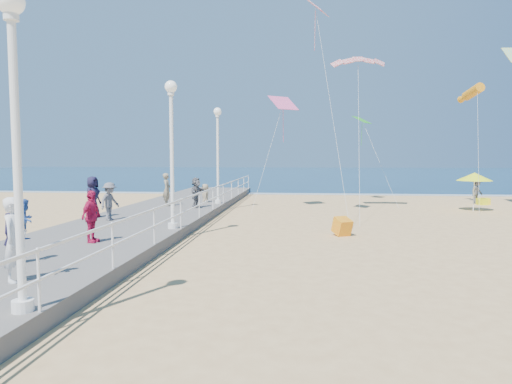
# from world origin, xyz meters

# --- Properties ---
(ground) EXTENTS (160.00, 160.00, 0.00)m
(ground) POSITION_xyz_m (0.00, 0.00, 0.00)
(ground) COLOR tan
(ground) RESTS_ON ground
(ocean) EXTENTS (160.00, 90.00, 0.05)m
(ocean) POSITION_xyz_m (0.00, 65.00, 0.01)
(ocean) COLOR #0C2C4C
(ocean) RESTS_ON ground
(surf_line) EXTENTS (160.00, 1.20, 0.04)m
(surf_line) POSITION_xyz_m (0.00, 20.50, 0.03)
(surf_line) COLOR silver
(surf_line) RESTS_ON ground
(boardwalk) EXTENTS (5.00, 44.00, 0.40)m
(boardwalk) POSITION_xyz_m (-7.50, 0.00, 0.20)
(boardwalk) COLOR slate
(boardwalk) RESTS_ON ground
(railing) EXTENTS (0.05, 42.00, 0.55)m
(railing) POSITION_xyz_m (-5.05, 0.00, 1.25)
(railing) COLOR white
(railing) RESTS_ON boardwalk
(lamp_post_near) EXTENTS (0.44, 0.44, 5.32)m
(lamp_post_near) POSITION_xyz_m (-5.35, -9.00, 3.66)
(lamp_post_near) COLOR white
(lamp_post_near) RESTS_ON boardwalk
(lamp_post_mid) EXTENTS (0.44, 0.44, 5.32)m
(lamp_post_mid) POSITION_xyz_m (-5.35, 0.00, 3.66)
(lamp_post_mid) COLOR white
(lamp_post_mid) RESTS_ON boardwalk
(lamp_post_far) EXTENTS (0.44, 0.44, 5.32)m
(lamp_post_far) POSITION_xyz_m (-5.35, 9.00, 3.66)
(lamp_post_far) COLOR white
(lamp_post_far) RESTS_ON boardwalk
(woman_holding_toddler) EXTENTS (0.46, 0.67, 1.78)m
(woman_holding_toddler) POSITION_xyz_m (-6.62, -7.25, 1.29)
(woman_holding_toddler) COLOR silver
(woman_holding_toddler) RESTS_ON boardwalk
(toddler_held) EXTENTS (0.36, 0.44, 0.88)m
(toddler_held) POSITION_xyz_m (-6.47, -7.10, 1.69)
(toddler_held) COLOR #2C56A8
(toddler_held) RESTS_ON boardwalk
(spectator_0) EXTENTS (0.56, 0.67, 1.58)m
(spectator_0) POSITION_xyz_m (-7.62, -5.77, 1.19)
(spectator_0) COLOR #1E1B3C
(spectator_0) RESTS_ON boardwalk
(spectator_2) EXTENTS (0.84, 1.13, 1.56)m
(spectator_2) POSITION_xyz_m (-8.52, 1.82, 1.18)
(spectator_2) COLOR #5B5B60
(spectator_2) RESTS_ON boardwalk
(spectator_3) EXTENTS (0.47, 0.96, 1.59)m
(spectator_3) POSITION_xyz_m (-7.04, -2.93, 1.20)
(spectator_3) COLOR #BB1748
(spectator_3) RESTS_ON boardwalk
(spectator_4) EXTENTS (0.67, 0.93, 1.78)m
(spectator_4) POSITION_xyz_m (-9.60, 2.56, 1.29)
(spectator_4) COLOR #1A1631
(spectator_4) RESTS_ON boardwalk
(spectator_5) EXTENTS (0.73, 1.51, 1.56)m
(spectator_5) POSITION_xyz_m (-6.07, 6.77, 1.18)
(spectator_5) COLOR slate
(spectator_5) RESTS_ON boardwalk
(spectator_6) EXTENTS (0.49, 0.68, 1.74)m
(spectator_6) POSITION_xyz_m (-7.80, 7.40, 1.27)
(spectator_6) COLOR gray
(spectator_6) RESTS_ON boardwalk
(beach_walker_a) EXTENTS (1.19, 1.13, 1.62)m
(beach_walker_a) POSITION_xyz_m (10.51, 14.32, 0.81)
(beach_walker_a) COLOR #4F4F53
(beach_walker_a) RESTS_ON ground
(beach_walker_c) EXTENTS (0.63, 0.80, 1.45)m
(beach_walker_c) POSITION_xyz_m (-6.22, 9.66, 0.72)
(beach_walker_c) COLOR gray
(beach_walker_c) RESTS_ON ground
(box_kite) EXTENTS (0.83, 0.89, 0.74)m
(box_kite) POSITION_xyz_m (0.87, 1.33, 0.30)
(box_kite) COLOR #E1520D
(box_kite) RESTS_ON ground
(beach_umbrella) EXTENTS (1.90, 1.90, 2.14)m
(beach_umbrella) POSITION_xyz_m (8.79, 10.10, 1.91)
(beach_umbrella) COLOR white
(beach_umbrella) RESTS_ON ground
(beach_chair_left) EXTENTS (0.55, 0.55, 0.40)m
(beach_chair_left) POSITION_xyz_m (10.56, 13.60, 0.20)
(beach_chair_left) COLOR yellow
(beach_chair_left) RESTS_ON ground
(beach_chair_right) EXTENTS (0.55, 0.55, 0.40)m
(beach_chair_right) POSITION_xyz_m (10.84, 13.93, 0.20)
(beach_chair_right) COLOR yellow
(beach_chair_right) RESTS_ON ground
(kite_parafoil) EXTENTS (2.89, 0.94, 0.65)m
(kite_parafoil) POSITION_xyz_m (2.27, 9.22, 8.23)
(kite_parafoil) COLOR red
(kite_windsock) EXTENTS (1.01, 2.68, 1.08)m
(kite_windsock) POSITION_xyz_m (9.29, 12.16, 6.81)
(kite_windsock) COLOR orange
(kite_diamond_pink) EXTENTS (1.82, 1.77, 0.86)m
(kite_diamond_pink) POSITION_xyz_m (-1.76, 10.11, 6.06)
(kite_diamond_pink) COLOR #E2538E
(kite_diamond_green) EXTENTS (1.40, 1.43, 0.51)m
(kite_diamond_green) POSITION_xyz_m (3.30, 15.35, 5.47)
(kite_diamond_green) COLOR green
(kite_diamond_redwhite) EXTENTS (1.36, 1.53, 0.83)m
(kite_diamond_redwhite) POSITION_xyz_m (-0.12, 5.84, 10.00)
(kite_diamond_redwhite) COLOR #E61B51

